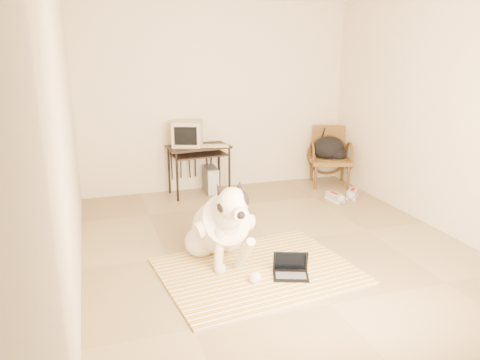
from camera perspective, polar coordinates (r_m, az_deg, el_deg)
name	(u,v)px	position (r m, az deg, el deg)	size (l,w,h in m)	color
floor	(273,243)	(5.18, 4.04, -7.68)	(4.50, 4.50, 0.00)	#917F59
wall_back	(217,98)	(6.92, -2.79, 9.98)	(4.50, 4.50, 0.00)	beige
wall_front	(423,178)	(2.89, 21.39, 0.17)	(4.50, 4.50, 0.00)	beige
wall_left	(67,131)	(4.45, -20.34, 5.57)	(4.50, 4.50, 0.00)	beige
wall_right	(438,112)	(5.85, 22.98, 7.61)	(4.50, 4.50, 0.00)	beige
rug	(258,271)	(4.56, 2.21, -11.01)	(1.94, 1.58, 0.02)	orange
dog	(221,227)	(4.62, -2.36, -5.72)	(0.62, 1.27, 0.93)	silver
laptop	(291,270)	(4.46, 6.19, -10.81)	(0.38, 0.33, 0.23)	black
computer_desk	(199,153)	(6.68, -5.03, 3.30)	(0.90, 0.57, 0.71)	black
crt_monitor	(187,134)	(6.66, -6.42, 5.65)	(0.50, 0.49, 0.35)	#B8AC90
desk_keyboard	(215,146)	(6.61, -3.07, 4.19)	(0.38, 0.14, 0.03)	#B8AC90
pc_tower	(211,180)	(6.88, -3.58, 0.05)	(0.18, 0.41, 0.38)	#505052
rattan_chair	(330,156)	(7.32, 10.87, 2.87)	(0.74, 0.73, 0.89)	brown
backpack	(330,149)	(7.20, 10.94, 3.71)	(0.49, 0.42, 0.36)	black
sneaker_left	(335,197)	(6.65, 11.47, -2.07)	(0.16, 0.32, 0.11)	white
sneaker_right	(352,194)	(6.86, 13.54, -1.63)	(0.30, 0.32, 0.11)	white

